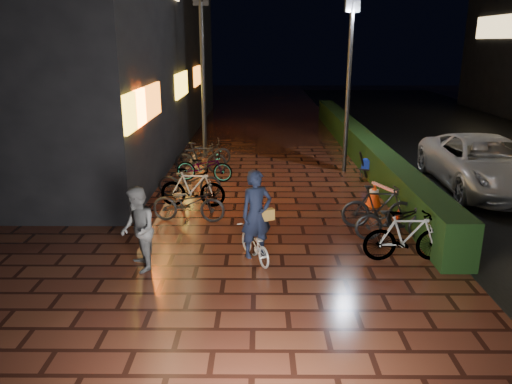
{
  "coord_description": "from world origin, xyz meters",
  "views": [
    {
      "loc": [
        -0.47,
        -10.52,
        4.18
      ],
      "look_at": [
        -0.53,
        -0.32,
        1.1
      ],
      "focal_mm": 35.0,
      "sensor_mm": 36.0,
      "label": 1
    }
  ],
  "objects_px": {
    "cyclist": "(256,228)",
    "cart_assembly": "(368,165)",
    "traffic_barrier": "(388,200)",
    "bystander_person": "(138,230)",
    "van": "(485,164)"
  },
  "relations": [
    {
      "from": "bystander_person",
      "to": "cart_assembly",
      "type": "height_order",
      "value": "bystander_person"
    },
    {
      "from": "bystander_person",
      "to": "van",
      "type": "xyz_separation_m",
      "value": [
        8.84,
        5.46,
        -0.04
      ]
    },
    {
      "from": "van",
      "to": "traffic_barrier",
      "type": "height_order",
      "value": "van"
    },
    {
      "from": "cart_assembly",
      "to": "cyclist",
      "type": "bearing_deg",
      "value": -119.89
    },
    {
      "from": "bystander_person",
      "to": "van",
      "type": "distance_m",
      "value": 10.39
    },
    {
      "from": "traffic_barrier",
      "to": "cart_assembly",
      "type": "xyz_separation_m",
      "value": [
        0.12,
        3.09,
        0.17
      ]
    },
    {
      "from": "bystander_person",
      "to": "van",
      "type": "bearing_deg",
      "value": 99.18
    },
    {
      "from": "cyclist",
      "to": "cart_assembly",
      "type": "bearing_deg",
      "value": 60.11
    },
    {
      "from": "cyclist",
      "to": "traffic_barrier",
      "type": "relative_size",
      "value": 1.19
    },
    {
      "from": "traffic_barrier",
      "to": "cyclist",
      "type": "bearing_deg",
      "value": -138.63
    },
    {
      "from": "cyclist",
      "to": "traffic_barrier",
      "type": "xyz_separation_m",
      "value": [
        3.35,
        2.95,
        -0.37
      ]
    },
    {
      "from": "cyclist",
      "to": "cart_assembly",
      "type": "relative_size",
      "value": 1.96
    },
    {
      "from": "van",
      "to": "cart_assembly",
      "type": "distance_m",
      "value": 3.33
    },
    {
      "from": "traffic_barrier",
      "to": "cart_assembly",
      "type": "relative_size",
      "value": 1.64
    },
    {
      "from": "bystander_person",
      "to": "cyclist",
      "type": "height_order",
      "value": "cyclist"
    }
  ]
}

